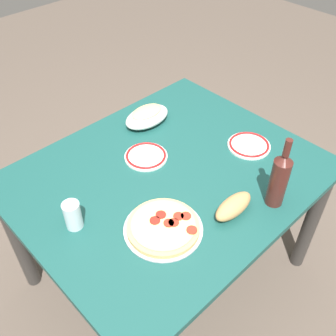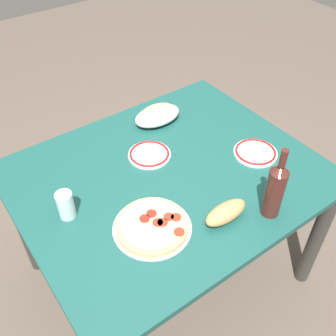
# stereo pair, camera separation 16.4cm
# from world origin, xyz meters

# --- Properties ---
(ground_plane) EXTENTS (8.00, 8.00, 0.00)m
(ground_plane) POSITION_xyz_m (0.00, 0.00, 0.00)
(ground_plane) COLOR brown
(ground_plane) RESTS_ON ground
(dining_table) EXTENTS (1.25, 1.03, 0.74)m
(dining_table) POSITION_xyz_m (0.00, 0.00, 0.62)
(dining_table) COLOR #194C47
(dining_table) RESTS_ON ground
(pepperoni_pizza) EXTENTS (0.29, 0.29, 0.03)m
(pepperoni_pizza) POSITION_xyz_m (-0.22, -0.21, 0.75)
(pepperoni_pizza) COLOR #B7B7BC
(pepperoni_pizza) RESTS_ON dining_table
(baked_pasta_dish) EXTENTS (0.24, 0.15, 0.08)m
(baked_pasta_dish) POSITION_xyz_m (0.18, 0.33, 0.78)
(baked_pasta_dish) COLOR white
(baked_pasta_dish) RESTS_ON dining_table
(wine_bottle) EXTENTS (0.07, 0.07, 0.31)m
(wine_bottle) POSITION_xyz_m (0.19, -0.40, 0.86)
(wine_bottle) COLOR #471E19
(wine_bottle) RESTS_ON dining_table
(water_glass) EXTENTS (0.06, 0.06, 0.11)m
(water_glass) POSITION_xyz_m (-0.44, 0.03, 0.79)
(water_glass) COLOR silver
(water_glass) RESTS_ON dining_table
(side_plate_near) EXTENTS (0.19, 0.19, 0.02)m
(side_plate_near) POSITION_xyz_m (0.00, 0.14, 0.74)
(side_plate_near) COLOR white
(side_plate_near) RESTS_ON dining_table
(side_plate_far) EXTENTS (0.20, 0.20, 0.02)m
(side_plate_far) POSITION_xyz_m (0.39, -0.13, 0.74)
(side_plate_far) COLOR white
(side_plate_far) RESTS_ON dining_table
(bread_loaf) EXTENTS (0.19, 0.08, 0.07)m
(bread_loaf) POSITION_xyz_m (0.03, -0.33, 0.77)
(bread_loaf) COLOR tan
(bread_loaf) RESTS_ON dining_table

